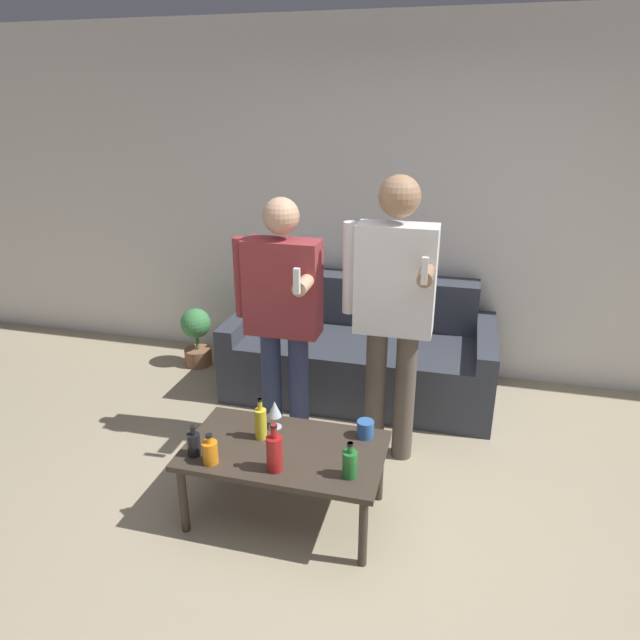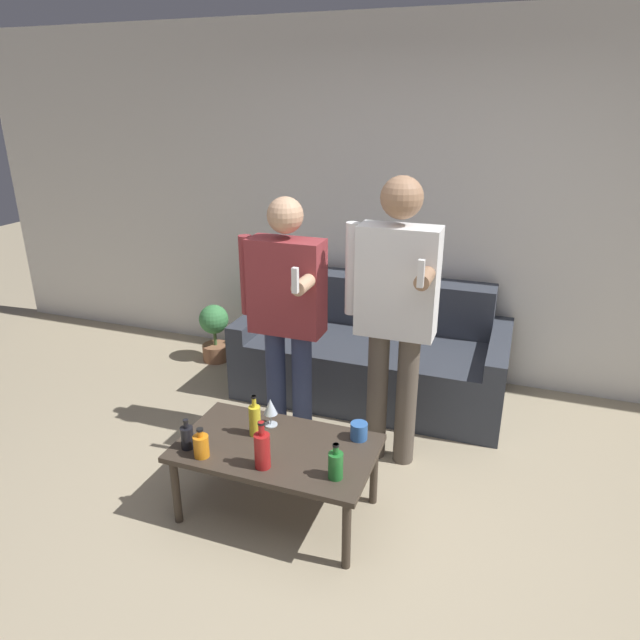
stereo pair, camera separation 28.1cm
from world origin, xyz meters
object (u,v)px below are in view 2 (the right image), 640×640
couch (373,354)px  person_standing_left (286,308)px  coffee_table (276,453)px  person_standing_right (395,304)px  bottle_orange (262,449)px

couch → person_standing_left: (-0.34, -0.87, 0.63)m
coffee_table → person_standing_right: bearing=57.7°
person_standing_left → bottle_orange: bearing=-74.9°
bottle_orange → person_standing_right: person_standing_right is taller
bottle_orange → person_standing_left: person_standing_left is taller
coffee_table → person_standing_right: size_ratio=0.60×
coffee_table → person_standing_left: 0.91m
couch → person_standing_right: size_ratio=1.12×
couch → bottle_orange: couch is taller
bottle_orange → coffee_table: bearing=94.0°
bottle_orange → person_standing_right: bearing=64.2°
person_standing_left → person_standing_right: (0.67, 0.03, 0.09)m
coffee_table → person_standing_right: 1.06m
coffee_table → person_standing_right: (0.45, 0.71, 0.65)m
person_standing_right → coffee_table: bearing=-122.3°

